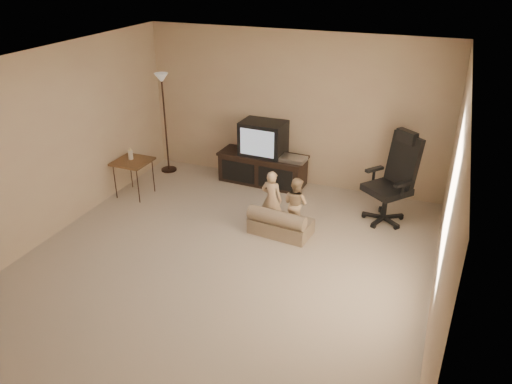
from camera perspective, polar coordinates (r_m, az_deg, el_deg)
floor at (r=6.39m, az=-3.81°, el=-8.23°), size 5.50×5.50×0.00m
room_shell at (r=5.68m, az=-4.25°, el=4.54°), size 5.50×5.50×5.50m
tv_stand at (r=8.35m, az=0.82°, el=3.91°), size 1.52×0.62×1.07m
office_chair at (r=7.40m, az=15.17°, el=0.23°), size 0.87×0.87×1.35m
side_table at (r=8.10m, az=-13.95°, el=3.39°), size 0.54×0.54×0.81m
floor_lamp at (r=8.70m, az=-10.55°, el=10.17°), size 0.27×0.27×1.74m
child_sofa at (r=6.93m, az=2.72°, el=-3.63°), size 0.88×0.56×0.41m
toddler_left at (r=7.02m, az=1.80°, el=-0.81°), size 0.33×0.25×0.85m
toddler_right at (r=6.99m, az=4.56°, el=-1.32°), size 0.43×0.34×0.78m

